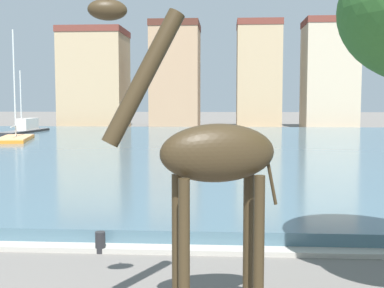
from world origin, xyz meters
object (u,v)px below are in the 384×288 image
at_px(sailboat_orange, 16,140).
at_px(mooring_bollard, 100,242).
at_px(giraffe_statue, 209,160).
at_px(sailboat_black, 22,131).

distance_m(sailboat_orange, mooring_bollard, 30.76).
xyz_separation_m(giraffe_statue, sailboat_orange, (-16.36, 31.18, -2.26)).
bearing_deg(giraffe_statue, mooring_bollard, 126.16).
xyz_separation_m(sailboat_black, mooring_bollard, (16.69, -35.98, -0.32)).
height_order(giraffe_statue, sailboat_black, sailboat_black).
height_order(sailboat_orange, mooring_bollard, sailboat_orange).
relative_size(sailboat_orange, mooring_bollard, 18.16).
height_order(sailboat_black, sailboat_orange, sailboat_orange).
xyz_separation_m(giraffe_statue, sailboat_black, (-19.35, 39.62, -2.09)).
bearing_deg(giraffe_statue, sailboat_orange, 117.69).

